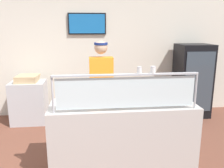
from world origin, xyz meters
name	(u,v)px	position (x,y,z in m)	size (l,w,h in m)	color
ground_plane	(116,144)	(0.99, 1.00, 0.00)	(12.00, 12.00, 0.00)	brown
shop_rear_unit	(107,55)	(0.98, 2.67, 1.36)	(6.38, 0.13, 2.70)	silver
serving_counter	(122,136)	(0.99, 0.34, 0.47)	(1.98, 0.68, 0.95)	#BCB7B2
sneeze_guard	(127,88)	(0.99, 0.06, 1.24)	(1.80, 0.06, 0.47)	#B2B5BC
pizza_tray	(114,102)	(0.87, 0.38, 0.97)	(0.43, 0.43, 0.04)	#9EA0A8
pizza_server	(111,101)	(0.82, 0.36, 0.99)	(0.07, 0.28, 0.01)	#ADAFB7
parmesan_shaker	(139,71)	(1.14, 0.06, 1.45)	(0.06, 0.06, 0.08)	white
pepper_flake_shaker	(153,70)	(1.31, 0.06, 1.46)	(0.07, 0.07, 0.09)	white
worker_figure	(102,87)	(0.75, 1.05, 1.01)	(0.41, 0.50, 1.76)	#23232D
drink_fridge	(192,80)	(2.85, 2.22, 0.81)	(0.71, 0.65, 1.61)	black
prep_shelf	(29,102)	(-0.70, 2.18, 0.44)	(0.70, 0.55, 0.88)	#B7BABF
pizza_box_stack	(27,79)	(-0.70, 2.18, 0.94)	(0.45, 0.45, 0.14)	tan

